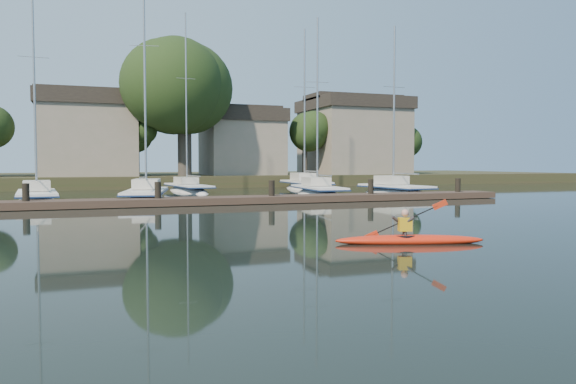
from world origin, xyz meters
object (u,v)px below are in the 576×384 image
object	(u,v)px
dock	(217,200)
sailboat_7	(305,192)
sailboat_6	(188,194)
sailboat_3	(318,198)
sailboat_4	(395,198)
kayak	(409,238)
sailboat_2	(146,204)
sailboat_1	(37,206)

from	to	relation	value
dock	sailboat_7	size ratio (longest dim) A/B	2.38
dock	sailboat_6	xyz separation A→B (m)	(0.82, 12.99, -0.37)
sailboat_3	sailboat_4	size ratio (longest dim) A/B	1.02
kayak	dock	bearing A→B (deg)	113.12
kayak	dock	size ratio (longest dim) A/B	0.12
sailboat_3	sailboat_6	size ratio (longest dim) A/B	0.90
sailboat_3	sailboat_6	xyz separation A→B (m)	(-7.17, 7.69, 0.03)
sailboat_4	sailboat_7	xyz separation A→B (m)	(-2.89, 8.98, -0.01)
sailboat_3	sailboat_2	bearing A→B (deg)	-168.18
kayak	sailboat_2	xyz separation A→B (m)	(-4.72, 19.86, -0.34)
sailboat_1	sailboat_4	size ratio (longest dim) A/B	1.07
sailboat_4	sailboat_2	bearing A→B (deg)	176.92
sailboat_4	sailboat_7	bearing A→B (deg)	103.78
kayak	dock	world-z (taller)	kayak
sailboat_4	sailboat_6	world-z (taller)	sailboat_6
sailboat_6	sailboat_7	distance (m)	9.57
sailboat_2	sailboat_4	xyz separation A→B (m)	(16.42, 0.28, -0.02)
sailboat_2	sailboat_7	world-z (taller)	sailboat_2
sailboat_2	sailboat_7	size ratio (longest dim) A/B	1.05
sailboat_2	sailboat_7	xyz separation A→B (m)	(13.53, 9.26, -0.02)
dock	sailboat_1	bearing A→B (deg)	151.94
sailboat_4	sailboat_6	xyz separation A→B (m)	(-12.45, 8.54, 0.04)
sailboat_6	sailboat_1	bearing A→B (deg)	-144.91
kayak	sailboat_7	size ratio (longest dim) A/B	0.28
kayak	sailboat_3	size ratio (longest dim) A/B	0.31
sailboat_1	sailboat_2	distance (m)	5.74
sailboat_1	sailboat_4	distance (m)	22.13
sailboat_2	sailboat_3	distance (m)	11.20
kayak	sailboat_2	bearing A→B (deg)	120.76
sailboat_2	dock	bearing A→B (deg)	-41.60
dock	sailboat_2	size ratio (longest dim) A/B	2.25
sailboat_6	sailboat_7	bearing A→B (deg)	-2.77
sailboat_7	sailboat_2	bearing A→B (deg)	-141.72
sailboat_3	sailboat_4	distance (m)	5.34
kayak	sailboat_7	distance (m)	30.42
sailboat_2	sailboat_3	bearing A→B (deg)	17.14
kayak	dock	xyz separation A→B (m)	(-1.58, 15.68, 0.05)
sailboat_2	kayak	bearing A→B (deg)	-65.23
sailboat_6	sailboat_7	xyz separation A→B (m)	(9.56, 0.44, -0.05)
sailboat_4	sailboat_7	size ratio (longest dim) A/B	0.89
kayak	sailboat_3	distance (m)	21.94
dock	sailboat_6	bearing A→B (deg)	86.37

